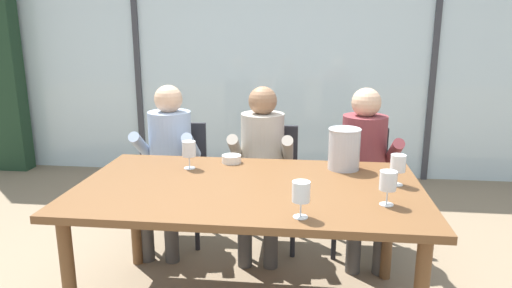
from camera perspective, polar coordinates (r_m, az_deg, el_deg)
ground at (r=3.80m, az=1.15°, el=-11.18°), size 14.00×14.00×0.00m
window_glass_panel at (r=5.10m, az=3.04°, el=10.46°), size 7.11×0.03×2.60m
window_mullion_left at (r=5.42m, az=-14.39°, el=10.26°), size 0.06×0.06×2.60m
window_mullion_right at (r=5.23m, az=21.09°, el=9.65°), size 0.06×0.06×2.60m
hillside_vineyard at (r=9.41m, az=4.74°, el=10.71°), size 13.11×2.40×2.15m
dining_table at (r=2.61m, az=-0.89°, el=-6.69°), size 1.91×1.10×0.77m
chair_near_curtain at (r=3.70m, az=-9.55°, el=-3.34°), size 0.47×0.47×0.89m
chair_left_of_center at (r=3.56m, az=1.68°, el=-3.87°), size 0.45×0.45×0.89m
chair_center at (r=3.56m, az=12.62°, el=-4.17°), size 0.44×0.44×0.89m
person_pale_blue_shirt at (r=3.53m, az=-10.78°, el=-1.34°), size 0.47×0.62×1.21m
person_beige_jumper at (r=3.39m, az=0.70°, el=-1.73°), size 0.47×0.62×1.21m
person_maroon_top at (r=3.39m, az=13.23°, el=-2.08°), size 0.47×0.62×1.21m
ice_bucket_primary at (r=2.90m, az=10.81°, el=-0.51°), size 0.20×0.20×0.26m
tasting_bowl at (r=3.01m, az=-3.02°, el=-1.85°), size 0.13×0.13×0.05m
wine_glass_by_left_taster at (r=2.13m, az=5.57°, el=-6.06°), size 0.08×0.08×0.17m
wine_glass_near_bucket at (r=2.36m, az=15.95°, el=-4.55°), size 0.08×0.08×0.17m
wine_glass_center_pour at (r=2.67m, az=17.09°, el=-2.45°), size 0.08×0.08×0.17m
wine_glass_by_right_taster at (r=2.88m, az=-8.25°, el=-0.75°), size 0.08×0.08×0.17m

